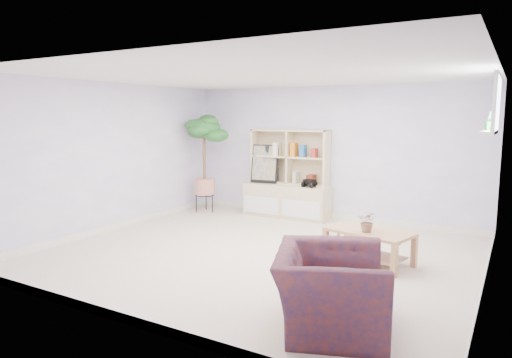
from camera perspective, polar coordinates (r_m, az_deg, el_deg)
The scene contains 14 objects.
floor at distance 6.34m, azimuth 0.61°, elevation -9.22°, with size 5.50×5.00×0.01m, color beige.
ceiling at distance 6.09m, azimuth 0.65°, elevation 12.93°, with size 5.50×5.00×0.01m, color silver.
walls at distance 6.10m, azimuth 0.63°, elevation 1.62°, with size 5.51×5.01×2.40m.
baseboard at distance 6.33m, azimuth 0.61°, elevation -8.78°, with size 5.50×5.00×0.10m, color white, non-canonical shape.
window at distance 5.89m, azimuth 27.94°, elevation 8.30°, with size 0.10×0.98×0.68m, color silver, non-canonical shape.
window_sill at distance 5.89m, azimuth 27.16°, elevation 5.23°, with size 0.14×1.00×0.04m, color white.
storage_unit at distance 8.44m, azimuth 3.90°, elevation 0.66°, with size 1.62×0.55×1.62m, color beige, non-canonical shape.
poster at distance 8.62m, azimuth 1.10°, elevation 1.90°, with size 0.52×0.12×0.73m, color gold, non-canonical shape.
toy_truck at distance 8.18m, azimuth 6.69°, elevation -0.48°, with size 0.29×0.20×0.16m, color black, non-canonical shape.
coffee_table at distance 6.04m, azimuth 13.90°, elevation -8.20°, with size 1.05×0.57×0.43m, color olive, non-canonical shape.
table_plant at distance 5.87m, azimuth 13.81°, elevation -5.18°, with size 0.24×0.21×0.27m, color #2F7837.
floor_tree at distance 8.91m, azimuth -6.48°, elevation 1.93°, with size 0.70×0.70×1.90m, color #165B1F, non-canonical shape.
armchair at distance 4.16m, azimuth 9.26°, elevation -12.82°, with size 1.08×0.94×0.80m, color #1C2147.
sill_plant at distance 5.85m, azimuth 27.22°, elevation 6.51°, with size 0.12×0.10×0.23m, color #165B1F.
Camera 1 is at (2.98, -5.28, 1.86)m, focal length 32.00 mm.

